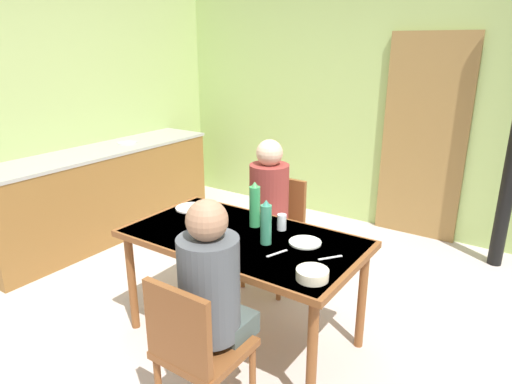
% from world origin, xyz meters
% --- Properties ---
extents(ground_plane, '(6.16, 6.16, 0.00)m').
position_xyz_m(ground_plane, '(0.00, 0.00, 0.00)').
color(ground_plane, beige).
extents(wall_back, '(4.63, 0.10, 2.68)m').
position_xyz_m(wall_back, '(0.00, 2.37, 1.34)').
color(wall_back, '#A0BD6B').
rests_on(wall_back, ground_plane).
extents(wall_left, '(0.10, 3.55, 2.68)m').
position_xyz_m(wall_left, '(-2.22, 0.59, 1.34)').
color(wall_left, '#A3BB6E').
rests_on(wall_left, ground_plane).
extents(door_wooden, '(0.80, 0.05, 2.00)m').
position_xyz_m(door_wooden, '(0.74, 2.29, 1.00)').
color(door_wooden, olive).
rests_on(door_wooden, ground_plane).
extents(kitchen_counter, '(0.61, 2.49, 0.91)m').
position_xyz_m(kitchen_counter, '(-1.89, 0.48, 0.45)').
color(kitchen_counter, brown).
rests_on(kitchen_counter, ground_plane).
extents(dining_table, '(1.51, 0.82, 0.74)m').
position_xyz_m(dining_table, '(0.29, -0.11, 0.67)').
color(dining_table, brown).
rests_on(dining_table, ground_plane).
extents(chair_near_diner, '(0.40, 0.40, 0.87)m').
position_xyz_m(chair_near_diner, '(0.56, -0.88, 0.50)').
color(chair_near_diner, brown).
rests_on(chair_near_diner, ground_plane).
extents(chair_far_diner, '(0.40, 0.40, 0.87)m').
position_xyz_m(chair_far_diner, '(0.08, 0.65, 0.50)').
color(chair_far_diner, brown).
rests_on(chair_far_diner, ground_plane).
extents(person_near_diner, '(0.30, 0.37, 0.77)m').
position_xyz_m(person_near_diner, '(0.56, -0.74, 0.78)').
color(person_near_diner, '#45534F').
rests_on(person_near_diner, ground_plane).
extents(person_far_diner, '(0.30, 0.37, 0.77)m').
position_xyz_m(person_far_diner, '(0.08, 0.52, 0.78)').
color(person_far_diner, brown).
rests_on(person_far_diner, ground_plane).
extents(water_bottle_green_near, '(0.07, 0.07, 0.28)m').
position_xyz_m(water_bottle_green_near, '(0.47, -0.12, 0.87)').
color(water_bottle_green_near, '#388D68').
rests_on(water_bottle_green_near, dining_table).
extents(water_bottle_green_far, '(0.07, 0.07, 0.31)m').
position_xyz_m(water_bottle_green_far, '(0.26, 0.07, 0.88)').
color(water_bottle_green_far, '#349C55').
rests_on(water_bottle_green_far, dining_table).
extents(serving_bowl_center, '(0.17, 0.17, 0.05)m').
position_xyz_m(serving_bowl_center, '(0.91, -0.35, 0.77)').
color(serving_bowl_center, '#EDE7C5').
rests_on(serving_bowl_center, dining_table).
extents(dinner_plate_near_left, '(0.23, 0.23, 0.01)m').
position_xyz_m(dinner_plate_near_left, '(-0.31, 0.07, 0.75)').
color(dinner_plate_near_left, white).
rests_on(dinner_plate_near_left, dining_table).
extents(dinner_plate_near_right, '(0.20, 0.20, 0.01)m').
position_xyz_m(dinner_plate_near_right, '(0.67, 0.01, 0.75)').
color(dinner_plate_near_right, white).
rests_on(dinner_plate_near_right, dining_table).
extents(drinking_glass_by_near_diner, '(0.06, 0.06, 0.09)m').
position_xyz_m(drinking_glass_by_near_diner, '(0.19, -0.30, 0.78)').
color(drinking_glass_by_near_diner, silver).
rests_on(drinking_glass_by_near_diner, dining_table).
extents(drinking_glass_by_far_diner, '(0.06, 0.06, 0.11)m').
position_xyz_m(drinking_glass_by_far_diner, '(0.44, 0.11, 0.79)').
color(drinking_glass_by_far_diner, silver).
rests_on(drinking_glass_by_far_diner, dining_table).
extents(cutlery_knife_near, '(0.06, 0.15, 0.00)m').
position_xyz_m(cutlery_knife_near, '(0.60, -0.20, 0.74)').
color(cutlery_knife_near, silver).
rests_on(cutlery_knife_near, dining_table).
extents(cutlery_fork_near, '(0.02, 0.15, 0.00)m').
position_xyz_m(cutlery_fork_near, '(-0.14, -0.07, 0.74)').
color(cutlery_fork_near, silver).
rests_on(cutlery_fork_near, dining_table).
extents(cutlery_knife_far, '(0.10, 0.13, 0.00)m').
position_xyz_m(cutlery_knife_far, '(0.88, -0.08, 0.74)').
color(cutlery_knife_far, silver).
rests_on(cutlery_knife_far, dining_table).
extents(cutlery_fork_far, '(0.03, 0.15, 0.00)m').
position_xyz_m(cutlery_fork_far, '(0.03, -0.18, 0.74)').
color(cutlery_fork_far, silver).
rests_on(cutlery_fork_far, dining_table).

